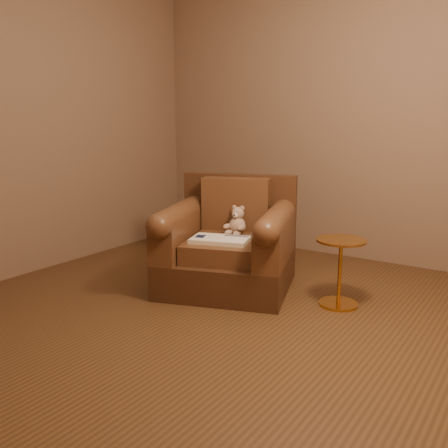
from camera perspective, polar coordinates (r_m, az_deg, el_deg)
The scene contains 6 objects.
floor at distance 3.39m, azimuth -0.19°, elevation -11.04°, with size 4.00×4.00×0.00m, color #54361C.
room at distance 3.14m, azimuth -0.22°, elevation 19.08°, with size 4.02×4.02×2.71m.
armchair at distance 3.96m, azimuth 0.55°, elevation -2.50°, with size 1.20×1.17×0.86m.
teddy_bear at distance 3.99m, azimuth 1.46°, elevation 0.08°, with size 0.17×0.19×0.24m.
guidebook at distance 3.75m, azimuth -0.47°, elevation -1.81°, with size 0.49×0.38×0.03m.
side_table at distance 3.67m, azimuth 13.11°, elevation -5.16°, with size 0.35×0.35×0.49m.
Camera 1 is at (1.74, -2.59, 1.34)m, focal length 40.00 mm.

